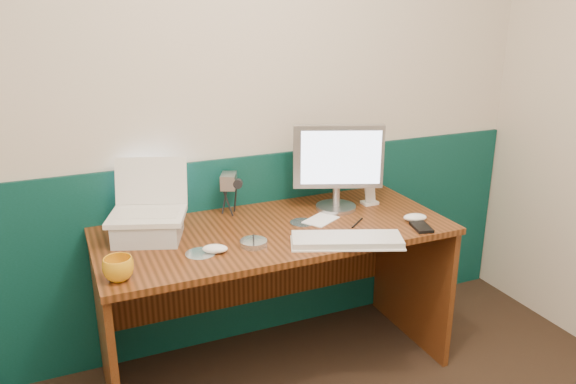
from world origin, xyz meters
name	(u,v)px	position (x,y,z in m)	size (l,w,h in m)	color
back_wall	(216,108)	(0.00, 1.75, 1.25)	(3.50, 0.04, 2.50)	beige
wainscot	(222,253)	(0.00, 1.74, 0.50)	(3.48, 0.02, 1.00)	#07352C
desk	(276,301)	(0.15, 1.38, 0.38)	(1.60, 0.70, 0.75)	#3C1E0B
laptop_riser	(148,229)	(-0.40, 1.48, 0.80)	(0.28, 0.23, 0.10)	silver
laptop	(145,189)	(-0.40, 1.48, 0.98)	(0.32, 0.24, 0.26)	white
monitor	(337,167)	(0.52, 1.49, 0.97)	(0.44, 0.12, 0.44)	#AEADB2
keyboard	(347,241)	(0.36, 1.09, 0.76)	(0.47, 0.16, 0.03)	silver
mouse_right	(415,217)	(0.79, 1.20, 0.77)	(0.11, 0.07, 0.04)	white
mouse_left	(215,249)	(-0.18, 1.23, 0.77)	(0.11, 0.06, 0.04)	white
mug	(118,269)	(-0.57, 1.14, 0.79)	(0.11, 0.11, 0.09)	orange
camcorder	(229,196)	(0.02, 1.64, 0.84)	(0.08, 0.12, 0.18)	#AAABAF
cd_spindle	(254,243)	(-0.01, 1.23, 0.76)	(0.12, 0.12, 0.02)	silver
cd_loose_a	(201,253)	(-0.23, 1.25, 0.75)	(0.13, 0.13, 0.00)	silver
cd_loose_b	(303,222)	(0.29, 1.39, 0.75)	(0.12, 0.12, 0.00)	#B5BCC6
pen	(357,223)	(0.52, 1.28, 0.75)	(0.01, 0.01, 0.13)	black
papers	(321,220)	(0.39, 1.38, 0.75)	(0.17, 0.11, 0.00)	white
dock	(369,203)	(0.71, 1.49, 0.76)	(0.08, 0.06, 0.01)	white
music_player	(370,193)	(0.71, 1.49, 0.81)	(0.05, 0.01, 0.09)	white
pda	(421,227)	(0.76, 1.11, 0.76)	(0.07, 0.12, 0.01)	black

